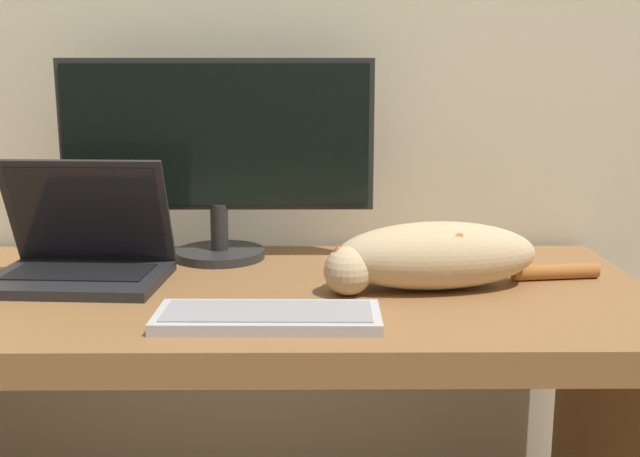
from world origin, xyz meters
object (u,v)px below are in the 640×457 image
(monitor, at_px, (217,151))
(cat, at_px, (432,255))
(external_keyboard, at_px, (268,317))
(laptop, at_px, (81,257))

(monitor, height_order, cat, monitor)
(monitor, relative_size, external_keyboard, 1.82)
(external_keyboard, bearing_deg, monitor, 107.70)
(external_keyboard, xyz_separation_m, cat, (0.31, 0.21, 0.06))
(monitor, bearing_deg, external_keyboard, -73.24)
(laptop, bearing_deg, cat, -1.20)
(laptop, height_order, cat, laptop)
(laptop, relative_size, external_keyboard, 0.93)
(external_keyboard, relative_size, cat, 0.67)
(monitor, xyz_separation_m, laptop, (-0.26, -0.19, -0.20))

